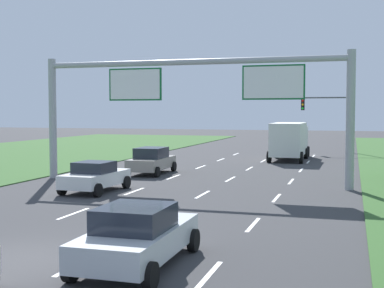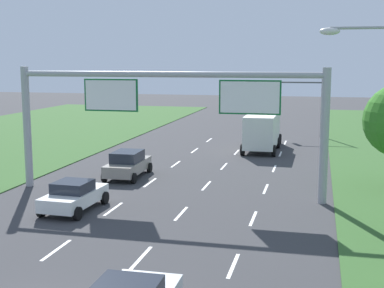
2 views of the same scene
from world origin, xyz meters
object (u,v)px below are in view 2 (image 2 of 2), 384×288
at_px(box_truck, 263,130).
at_px(sign_gantry, 169,106).
at_px(traffic_light_mast, 302,97).
at_px(car_mid_lane, 128,164).
at_px(car_lead_silver, 74,195).

distance_m(box_truck, sign_gantry, 16.84).
xyz_separation_m(sign_gantry, traffic_light_mast, (6.25, 24.80, -1.02)).
height_order(car_mid_lane, traffic_light_mast, traffic_light_mast).
bearing_deg(box_truck, sign_gantry, -101.52).
bearing_deg(car_mid_lane, sign_gantry, -45.15).
xyz_separation_m(car_lead_silver, car_mid_lane, (-0.07, 7.84, 0.09)).
height_order(box_truck, traffic_light_mast, traffic_light_mast).
distance_m(car_lead_silver, box_truck, 21.59).
bearing_deg(sign_gantry, box_truck, 77.96).
bearing_deg(box_truck, car_mid_lane, -119.61).
bearing_deg(sign_gantry, traffic_light_mast, 75.85).
bearing_deg(traffic_light_mast, box_truck, -107.97).
height_order(box_truck, sign_gantry, sign_gantry).
xyz_separation_m(car_mid_lane, traffic_light_mast, (10.05, 21.13, 3.02)).
bearing_deg(box_truck, car_lead_silver, -108.94).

